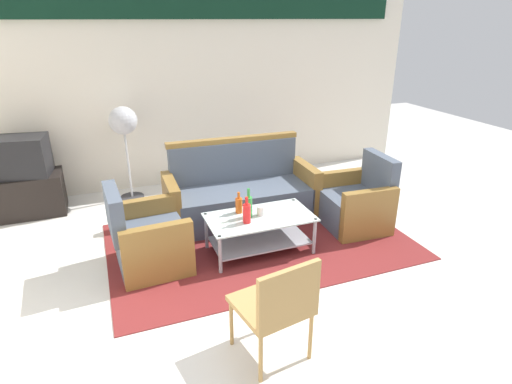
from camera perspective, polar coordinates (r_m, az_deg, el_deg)
ground_plane at (r=4.09m, az=5.36°, el=-11.95°), size 14.00×14.00×0.00m
wall_back at (r=6.30m, az=-6.77°, el=14.79°), size 6.52×0.19×2.80m
rug at (r=4.72m, az=0.49°, el=-6.67°), size 3.24×2.05×0.01m
couch at (r=5.12m, az=-2.10°, el=-0.41°), size 1.82×0.78×0.96m
armchair_left at (r=4.30m, az=-14.43°, el=-6.35°), size 0.74×0.80×0.85m
armchair_right at (r=5.09m, az=13.43°, el=-1.55°), size 0.74×0.80×0.85m
coffee_table at (r=4.42m, az=0.50°, el=-4.95°), size 1.10×0.60×0.40m
bottle_orange at (r=4.41m, az=-2.34°, el=-1.76°), size 0.07×0.07×0.23m
bottle_green at (r=4.30m, az=-1.00°, el=-1.95°), size 0.07×0.07×0.31m
bottle_red at (r=4.19m, az=-1.26°, el=-2.86°), size 0.08×0.08×0.28m
cup at (r=4.36m, az=0.66°, el=-2.55°), size 0.08×0.08×0.10m
tv_stand at (r=5.99m, az=-28.30°, el=-0.30°), size 0.80×0.50×0.52m
television at (r=5.84m, az=-29.19°, el=4.24°), size 0.66×0.52×0.48m
pedestal_fan at (r=5.76m, az=-17.49°, el=8.49°), size 0.36×0.36×1.27m
wicker_chair at (r=3.00m, az=2.98°, el=-14.77°), size 0.56×0.56×0.84m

